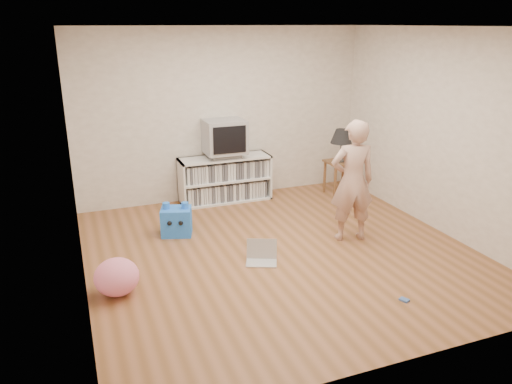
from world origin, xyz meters
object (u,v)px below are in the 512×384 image
Objects in this scene: dvd_deck at (225,155)px; crt_tv at (224,136)px; side_table at (340,169)px; media_unit at (225,179)px; laptop at (262,256)px; plush_blue at (176,221)px; person at (352,181)px; plush_pink at (117,277)px; table_lamp at (341,137)px.

dvd_deck is 0.75× the size of crt_tv.
media_unit is at bearing 167.93° from side_table.
laptop is at bearing -96.57° from media_unit.
plush_blue reaches higher than laptop.
person is (1.04, -1.98, 0.42)m from media_unit.
crt_tv is at bearing -90.00° from media_unit.
side_table is 1.21× the size of plush_pink.
table_lamp is (1.80, -0.37, 0.21)m from dvd_deck.
dvd_deck is at bearing 64.00° from plush_blue.
plush_blue is (-2.80, -0.67, -0.75)m from table_lamp.
table_lamp is at bearing -11.49° from crt_tv.
media_unit is 3.01m from plush_pink.
crt_tv is 2.23m from person.
person is (1.04, -1.96, -0.25)m from crt_tv.
dvd_deck is 0.98× the size of plush_blue.
dvd_deck is 1.87m from side_table.
plush_pink is (-1.65, -0.16, 0.13)m from laptop.
dvd_deck is 0.99× the size of plush_pink.
dvd_deck is at bearing 50.73° from plush_pink.
laptop is at bearing -96.63° from crt_tv.
plush_blue is at bearing -133.43° from media_unit.
person is 3.56× the size of laptop.
side_table is at bearing 27.79° from plush_pink.
media_unit is at bearing 50.91° from plush_pink.
crt_tv is at bearing 168.51° from side_table.
crt_tv reaches higher than laptop.
crt_tv reaches higher than plush_pink.
plush_blue is at bearing -133.86° from dvd_deck.
media_unit is 0.39m from dvd_deck.
side_table is 4.19m from plush_pink.
media_unit is at bearing 90.00° from crt_tv.
person is at bearing -62.25° from dvd_deck.
table_lamp is at bearing 31.32° from plush_blue.
laptop is (-2.05, -1.79, -0.35)m from side_table.
crt_tv reaches higher than side_table.
laptop is at bearing -138.96° from side_table.
side_table is 1.07× the size of table_lamp.
plush_pink is (-1.90, -2.32, -0.54)m from dvd_deck.
side_table is at bearing -12.07° from media_unit.
person reaches higher than crt_tv.
media_unit reaches higher than side_table.
person is (-0.77, -1.60, 0.36)m from side_table.
table_lamp is 1.14× the size of plush_pink.
person is 1.48m from laptop.
dvd_deck reaches higher than laptop.
dvd_deck is (0.00, -0.02, 0.39)m from media_unit.
dvd_deck is 0.87× the size of table_lamp.
plush_blue is 1.56m from plush_pink.
side_table is 2.89m from plush_blue.
side_table is 0.53m from table_lamp.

